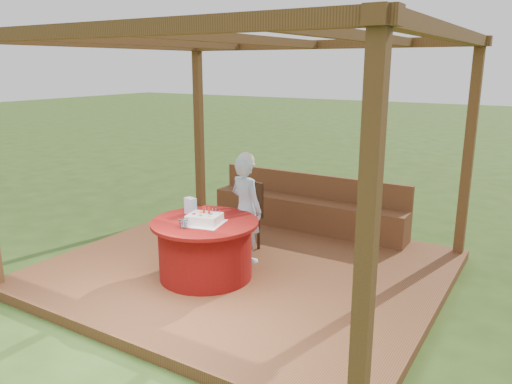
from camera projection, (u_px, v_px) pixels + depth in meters
ground at (245, 275)px, 6.13m from camera, size 60.00×60.00×0.00m
deck at (245, 270)px, 6.12m from camera, size 4.50×4.00×0.12m
pergola at (244, 74)px, 5.53m from camera, size 4.50×4.00×2.72m
bench at (307, 211)px, 7.45m from camera, size 3.00×0.42×0.80m
table at (205, 248)px, 5.72m from camera, size 1.22×1.22×0.67m
chair at (244, 211)px, 6.61m from camera, size 0.56×0.56×0.90m
elderly_woman at (246, 207)px, 6.12m from camera, size 0.55×0.44×1.38m
birthday_cake at (204, 219)px, 5.54m from camera, size 0.48×0.48×0.18m
gift_bag at (191, 206)px, 5.89m from camera, size 0.15×0.12×0.19m
drinking_glass at (183, 223)px, 5.39m from camera, size 0.14×0.14×0.10m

